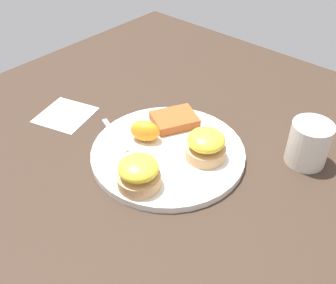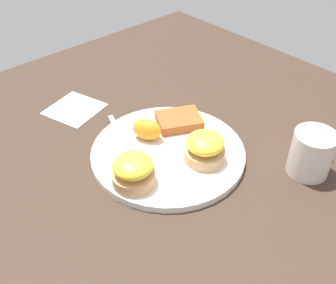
{
  "view_description": "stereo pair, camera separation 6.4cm",
  "coord_description": "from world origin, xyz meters",
  "px_view_note": "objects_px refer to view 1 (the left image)",
  "views": [
    {
      "loc": [
        -0.44,
        -0.39,
        0.51
      ],
      "look_at": [
        0.0,
        0.0,
        0.03
      ],
      "focal_mm": 42.0,
      "sensor_mm": 36.0,
      "label": 1
    },
    {
      "loc": [
        -0.39,
        -0.44,
        0.51
      ],
      "look_at": [
        0.0,
        0.0,
        0.03
      ],
      "focal_mm": 42.0,
      "sensor_mm": 36.0,
      "label": 2
    }
  ],
  "objects_px": {
    "sandwich_benedict_right": "(206,145)",
    "fork": "(128,154)",
    "cup": "(309,143)",
    "hashbrown_patty": "(174,120)",
    "orange_wedge": "(145,131)",
    "sandwich_benedict_left": "(139,173)"
  },
  "relations": [
    {
      "from": "hashbrown_patty",
      "to": "sandwich_benedict_right",
      "type": "bearing_deg",
      "value": -110.28
    },
    {
      "from": "sandwich_benedict_left",
      "to": "orange_wedge",
      "type": "relative_size",
      "value": 1.29
    },
    {
      "from": "orange_wedge",
      "to": "cup",
      "type": "height_order",
      "value": "cup"
    },
    {
      "from": "sandwich_benedict_left",
      "to": "orange_wedge",
      "type": "height_order",
      "value": "sandwich_benedict_left"
    },
    {
      "from": "fork",
      "to": "orange_wedge",
      "type": "bearing_deg",
      "value": 8.74
    },
    {
      "from": "fork",
      "to": "cup",
      "type": "xyz_separation_m",
      "value": [
        0.23,
        -0.26,
        0.03
      ]
    },
    {
      "from": "sandwich_benedict_left",
      "to": "fork",
      "type": "bearing_deg",
      "value": 59.17
    },
    {
      "from": "sandwich_benedict_left",
      "to": "fork",
      "type": "relative_size",
      "value": 0.36
    },
    {
      "from": "cup",
      "to": "sandwich_benedict_right",
      "type": "bearing_deg",
      "value": 132.93
    },
    {
      "from": "hashbrown_patty",
      "to": "orange_wedge",
      "type": "bearing_deg",
      "value": 174.49
    },
    {
      "from": "cup",
      "to": "sandwich_benedict_left",
      "type": "bearing_deg",
      "value": 145.86
    },
    {
      "from": "hashbrown_patty",
      "to": "orange_wedge",
      "type": "relative_size",
      "value": 1.5
    },
    {
      "from": "sandwich_benedict_left",
      "to": "hashbrown_patty",
      "type": "bearing_deg",
      "value": 22.16
    },
    {
      "from": "hashbrown_patty",
      "to": "cup",
      "type": "height_order",
      "value": "cup"
    },
    {
      "from": "orange_wedge",
      "to": "cup",
      "type": "xyz_separation_m",
      "value": [
        0.17,
        -0.26,
        0.01
      ]
    },
    {
      "from": "sandwich_benedict_right",
      "to": "fork",
      "type": "distance_m",
      "value": 0.15
    },
    {
      "from": "sandwich_benedict_right",
      "to": "fork",
      "type": "bearing_deg",
      "value": 129.85
    },
    {
      "from": "cup",
      "to": "hashbrown_patty",
      "type": "bearing_deg",
      "value": 109.47
    },
    {
      "from": "orange_wedge",
      "to": "hashbrown_patty",
      "type": "bearing_deg",
      "value": -5.51
    },
    {
      "from": "sandwich_benedict_right",
      "to": "sandwich_benedict_left",
      "type": "bearing_deg",
      "value": 163.54
    },
    {
      "from": "hashbrown_patty",
      "to": "cup",
      "type": "relative_size",
      "value": 0.85
    },
    {
      "from": "sandwich_benedict_right",
      "to": "cup",
      "type": "distance_m",
      "value": 0.19
    }
  ]
}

